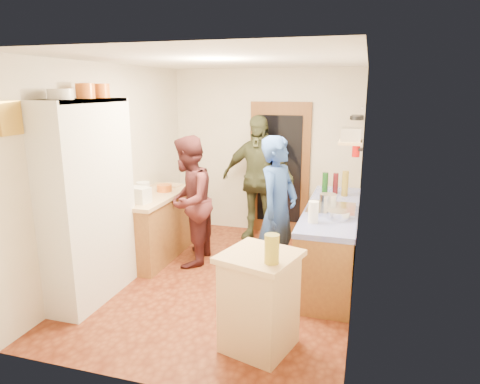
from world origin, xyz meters
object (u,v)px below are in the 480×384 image
at_px(island_base, 259,304).
at_px(person_hob, 279,212).
at_px(right_counter_base, 330,244).
at_px(person_left, 192,201).
at_px(hutch_body, 89,202).
at_px(person_back, 258,179).

distance_m(island_base, person_hob, 1.47).
height_order(right_counter_base, island_base, island_base).
distance_m(right_counter_base, person_left, 1.87).
relative_size(hutch_body, person_back, 1.14).
relative_size(island_base, person_back, 0.45).
xyz_separation_m(island_base, person_hob, (-0.11, 1.39, 0.46)).
relative_size(island_base, person_left, 0.50).
bearing_deg(hutch_body, right_counter_base, 27.47).
bearing_deg(person_hob, right_counter_base, -42.50).
relative_size(hutch_body, person_hob, 1.24).
distance_m(right_counter_base, island_base, 1.81).
xyz_separation_m(person_hob, person_left, (-1.23, 0.27, -0.03)).
relative_size(right_counter_base, person_left, 1.28).
distance_m(hutch_body, island_base, 2.18).
bearing_deg(person_back, hutch_body, -113.95).
height_order(right_counter_base, person_left, person_left).
bearing_deg(right_counter_base, person_hob, -148.90).
height_order(person_hob, person_left, person_hob).
bearing_deg(person_hob, island_base, -159.13).
xyz_separation_m(hutch_body, right_counter_base, (2.50, 1.30, -0.68)).
height_order(right_counter_base, person_hob, person_hob).
height_order(hutch_body, right_counter_base, hutch_body).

